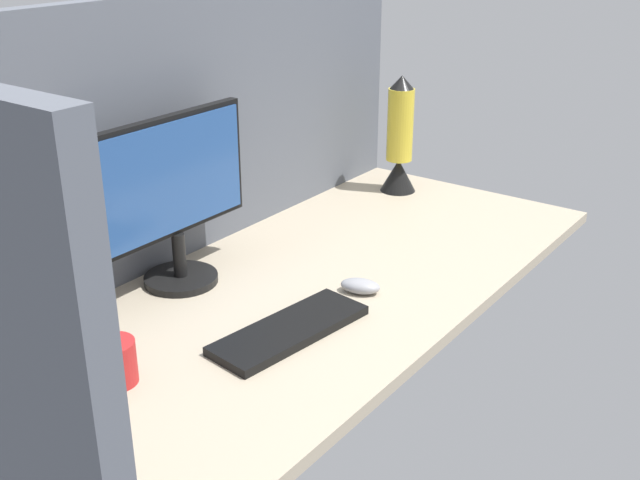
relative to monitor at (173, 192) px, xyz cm
name	(u,v)px	position (x,y,z in cm)	size (l,w,h in cm)	color
ground_plane	(300,290)	(15.92, -25.14, -24.71)	(180.00, 80.00, 3.00)	tan
cubicle_wall_back	(181,128)	(15.92, 12.36, 9.97)	(180.00, 5.00, 66.36)	#565B66
monitor	(173,192)	(0.00, 0.00, 0.00)	(46.03, 18.00, 41.34)	black
keyboard	(290,330)	(-4.12, -37.81, -22.21)	(37.00, 13.00, 2.00)	black
mouse	(360,286)	(21.28, -39.14, -21.51)	(5.60, 9.60, 3.40)	#99999E
mug_red_plastic	(114,362)	(-38.46, -22.12, -18.81)	(8.70, 8.70, 8.80)	red
mug_black_travel	(57,324)	(-36.39, -1.89, -18.04)	(7.25, 7.25, 10.33)	black
lava_lamp	(399,144)	(89.51, -8.51, -7.55)	(11.41, 11.41, 37.33)	black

